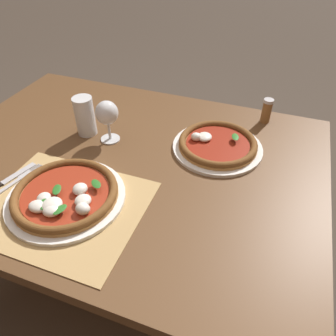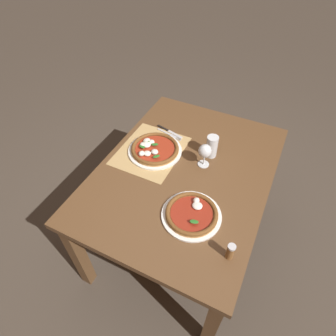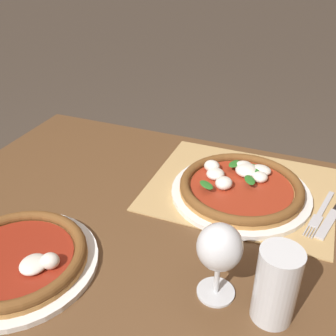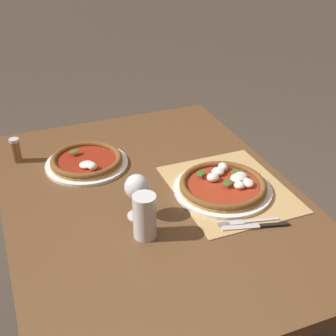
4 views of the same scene
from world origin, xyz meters
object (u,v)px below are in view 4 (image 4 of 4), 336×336
(pint_glass, at_px, (145,217))
(fork, at_px, (248,222))
(pizza_far, at_px, (87,161))
(knife, at_px, (255,226))
(pepper_shaker, at_px, (16,150))
(pizza_near, at_px, (224,186))
(wine_glass, at_px, (137,189))

(pint_glass, distance_m, fork, 0.33)
(pizza_far, xyz_separation_m, knife, (-0.57, -0.40, -0.01))
(fork, relative_size, pepper_shaker, 2.05)
(pizza_far, relative_size, pint_glass, 2.17)
(pizza_near, relative_size, fork, 1.73)
(pizza_near, relative_size, pint_glass, 2.38)
(wine_glass, distance_m, pepper_shaker, 0.61)
(pizza_near, height_order, knife, pizza_near)
(fork, bearing_deg, wine_glass, 62.42)
(fork, bearing_deg, pizza_far, 35.82)
(pepper_shaker, bearing_deg, pizza_far, -118.69)
(wine_glass, xyz_separation_m, fork, (-0.16, -0.31, -0.10))
(pizza_near, height_order, wine_glass, wine_glass)
(fork, bearing_deg, knife, -160.01)
(wine_glass, bearing_deg, pepper_shaker, 32.23)
(pint_glass, bearing_deg, pizza_near, -68.77)
(wine_glass, bearing_deg, pint_glass, 174.07)
(pepper_shaker, bearing_deg, fork, -136.78)
(wine_glass, xyz_separation_m, pint_glass, (-0.10, 0.01, -0.04))
(pizza_far, xyz_separation_m, pint_glass, (-0.48, -0.07, 0.05))
(pizza_near, relative_size, pizza_far, 1.09)
(fork, bearing_deg, pepper_shaker, 43.22)
(wine_glass, height_order, pepper_shaker, wine_glass)
(pizza_far, relative_size, fork, 1.58)
(fork, xyz_separation_m, pepper_shaker, (0.68, 0.64, 0.04))
(wine_glass, xyz_separation_m, knife, (-0.19, -0.32, -0.10))
(pint_glass, bearing_deg, pizza_far, 8.19)
(knife, height_order, pepper_shaker, pepper_shaker)
(pizza_far, distance_m, knife, 0.70)
(pint_glass, bearing_deg, pepper_shaker, 27.00)
(pizza_near, bearing_deg, wine_glass, 95.12)
(pizza_far, bearing_deg, pizza_near, -130.95)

